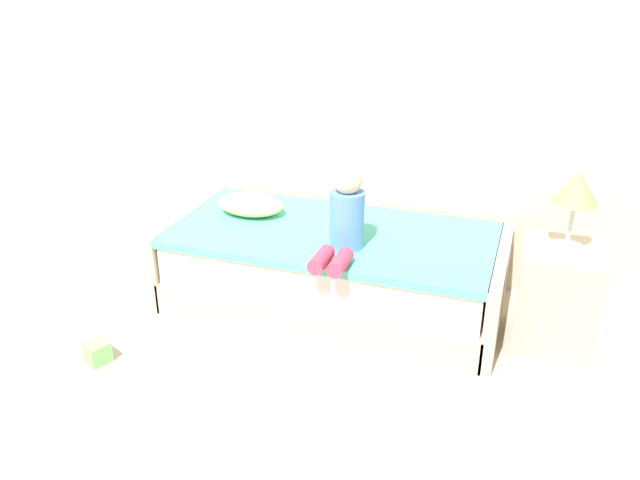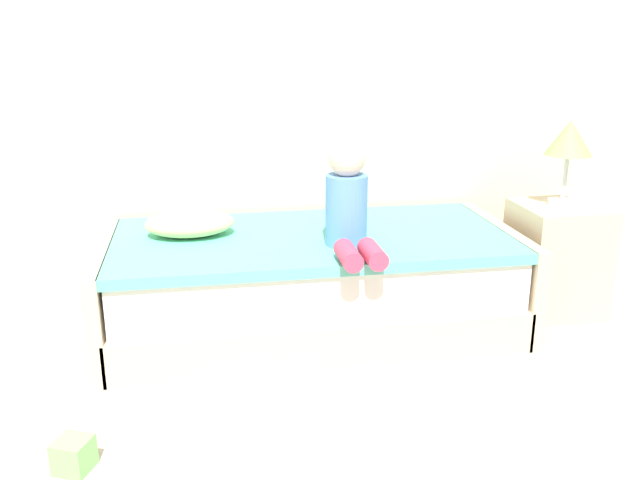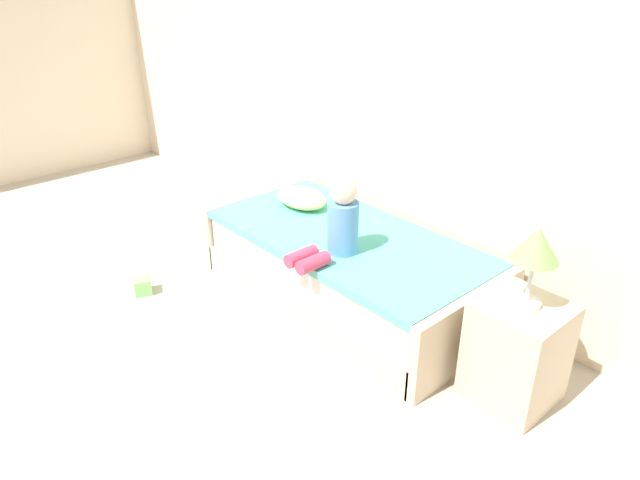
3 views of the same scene
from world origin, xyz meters
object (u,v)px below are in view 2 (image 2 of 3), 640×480
(table_lamp, at_px, (569,142))
(pillow, at_px, (190,223))
(nightstand, at_px, (556,258))
(child_figure, at_px, (349,206))
(toy_block, at_px, (74,455))
(bed, at_px, (311,282))

(table_lamp, height_order, pillow, table_lamp)
(nightstand, relative_size, child_figure, 1.18)
(toy_block, bearing_deg, nightstand, 23.42)
(toy_block, bearing_deg, pillow, 69.68)
(bed, distance_m, toy_block, 1.49)
(child_figure, xyz_separation_m, toy_block, (-1.17, -0.83, -0.65))
(table_lamp, height_order, toy_block, table_lamp)
(bed, xyz_separation_m, table_lamp, (1.35, -0.02, 0.69))
(bed, relative_size, nightstand, 3.52)
(nightstand, bearing_deg, bed, 178.96)
(bed, bearing_deg, toy_block, -134.30)
(bed, bearing_deg, table_lamp, -1.04)
(bed, distance_m, table_lamp, 1.52)
(pillow, bearing_deg, toy_block, -110.32)
(bed, relative_size, child_figure, 4.14)
(pillow, bearing_deg, nightstand, -3.65)
(child_figure, bearing_deg, bed, 121.58)
(pillow, distance_m, toy_block, 1.33)
(bed, height_order, pillow, pillow)
(pillow, bearing_deg, table_lamp, -3.65)
(child_figure, relative_size, toy_block, 4.30)
(bed, bearing_deg, child_figure, -58.42)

